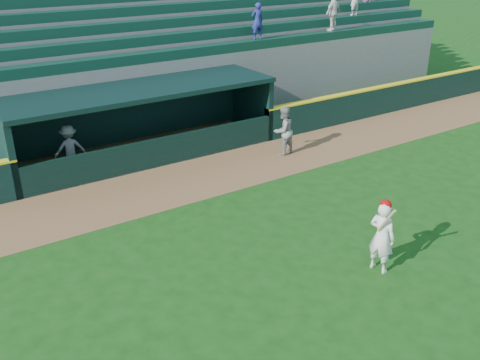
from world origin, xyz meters
The scene contains 9 objects.
ground centered at (0.00, 0.00, 0.00)m, with size 120.00×120.00×0.00m, color #164411.
warning_track centered at (0.00, 4.90, 0.01)m, with size 40.00×3.00×0.01m, color brown.
field_wall_right centered at (12.25, 6.55, 0.60)m, with size 15.50×0.30×1.20m, color black.
wall_stripe_right centered at (12.25, 6.55, 1.23)m, with size 15.50×0.32×0.06m, color yellow.
dugout_player_front centered at (4.15, 5.07, 0.88)m, with size 0.85×0.67×1.76m, color gray.
dugout_player_inside centered at (-2.60, 7.81, 0.78)m, with size 1.01×0.58×1.56m, color #A7A7A2.
dugout centered at (0.00, 8.00, 1.36)m, with size 9.40×2.80×2.46m.
stands centered at (0.00, 12.57, 2.40)m, with size 34.50×6.25×7.11m.
batter_at_plate centered at (1.46, -2.01, 0.91)m, with size 0.54×0.83×1.82m.
Camera 1 is at (-7.04, -8.98, 7.00)m, focal length 40.00 mm.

